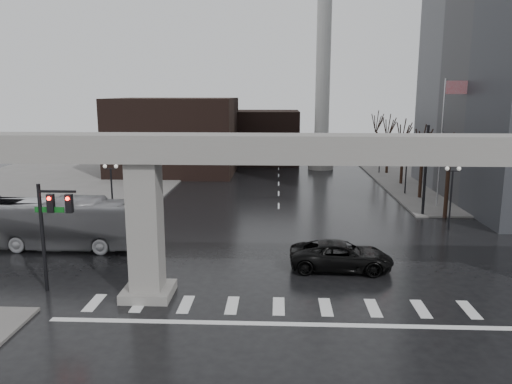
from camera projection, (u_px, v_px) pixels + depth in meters
The scene contains 23 objects.
ground at pixel (279, 298), 26.53m from camera, with size 160.00×160.00×0.00m, color black.
sidewalk_ne at pixel (492, 182), 60.64m from camera, with size 28.00×36.00×0.15m, color slate.
sidewalk_nw at pixel (73, 179), 62.91m from camera, with size 28.00×36.00×0.15m, color slate.
elevated_guideway at pixel (305, 171), 25.12m from camera, with size 48.00×2.60×8.70m.
building_far_left at pixel (175, 136), 67.30m from camera, with size 16.00×14.00×10.00m, color black.
building_far_mid at pixel (266, 137), 76.77m from camera, with size 10.00×10.00×8.00m, color black.
smokestack at pixel (323, 73), 68.70m from camera, with size 3.60×3.60×30.00m.
signal_mast_arm at pixel (382, 150), 43.40m from camera, with size 12.12×0.43×8.00m.
signal_left_pole at pixel (51, 219), 26.75m from camera, with size 2.30×0.30×6.00m.
flagpole_assembly at pixel (445, 128), 45.93m from camera, with size 2.06×0.12×12.00m.
lamp_right_0 at pixel (452, 187), 38.97m from camera, with size 1.22×0.32×5.11m.
lamp_right_1 at pixel (407, 163), 52.68m from camera, with size 1.22×0.32×5.11m.
lamp_right_2 at pixel (380, 148), 66.40m from camera, with size 1.22×0.32×5.11m.
lamp_left_0 at pixel (111, 184), 40.15m from camera, with size 1.22×0.32×5.11m.
lamp_left_1 at pixel (154, 161), 53.86m from camera, with size 1.22×0.32×5.11m.
lamp_left_2 at pixel (179, 147), 67.57m from camera, with size 1.22×0.32×5.11m.
tree_right_0 at pixel (447, 186), 42.99m from camera, with size 1.09×1.58×7.50m.
tree_right_1 at pixel (421, 171), 50.82m from camera, with size 1.09×1.61×7.67m.
tree_right_2 at pixel (402, 160), 58.64m from camera, with size 1.10×1.63×7.85m.
tree_right_3 at pixel (388, 152), 66.47m from camera, with size 1.11×1.66×8.02m.
tree_right_4 at pixel (376, 145), 74.29m from camera, with size 1.12×1.69×8.19m.
pickup_truck at pixel (341, 256), 30.71m from camera, with size 2.91×6.31×1.75m, color black.
city_bus at pixel (60, 223), 34.83m from camera, with size 3.00×12.81×3.57m, color #939296.
Camera 1 is at (-0.10, -24.93, 10.76)m, focal length 35.00 mm.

